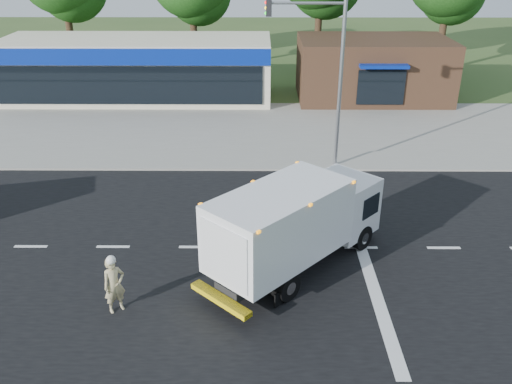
# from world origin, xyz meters

# --- Properties ---
(ground) EXTENTS (120.00, 120.00, 0.00)m
(ground) POSITION_xyz_m (0.00, 0.00, 0.00)
(ground) COLOR #385123
(ground) RESTS_ON ground
(road_asphalt) EXTENTS (60.00, 14.00, 0.02)m
(road_asphalt) POSITION_xyz_m (0.00, 0.00, 0.00)
(road_asphalt) COLOR black
(road_asphalt) RESTS_ON ground
(sidewalk) EXTENTS (60.00, 2.40, 0.12)m
(sidewalk) POSITION_xyz_m (0.00, 8.20, 0.06)
(sidewalk) COLOR gray
(sidewalk) RESTS_ON ground
(parking_apron) EXTENTS (60.00, 9.00, 0.02)m
(parking_apron) POSITION_xyz_m (0.00, 14.00, 0.01)
(parking_apron) COLOR gray
(parking_apron) RESTS_ON ground
(lane_markings) EXTENTS (55.20, 7.00, 0.01)m
(lane_markings) POSITION_xyz_m (1.35, -1.35, 0.02)
(lane_markings) COLOR silver
(lane_markings) RESTS_ON road_asphalt
(ems_box_truck) EXTENTS (6.49, 6.69, 3.16)m
(ems_box_truck) POSITION_xyz_m (0.49, -1.34, 1.82)
(ems_box_truck) COLOR black
(ems_box_truck) RESTS_ON ground
(emergency_worker) EXTENTS (0.79, 0.74, 1.92)m
(emergency_worker) POSITION_xyz_m (-4.97, -3.63, 0.94)
(emergency_worker) COLOR tan
(emergency_worker) RESTS_ON ground
(retail_strip_mall) EXTENTS (18.00, 6.20, 4.00)m
(retail_strip_mall) POSITION_xyz_m (-9.00, 19.93, 2.01)
(retail_strip_mall) COLOR beige
(retail_strip_mall) RESTS_ON ground
(brown_storefront) EXTENTS (10.00, 6.70, 4.00)m
(brown_storefront) POSITION_xyz_m (7.00, 19.98, 2.00)
(brown_storefront) COLOR #382316
(brown_storefront) RESTS_ON ground
(traffic_signal_pole) EXTENTS (3.51, 0.25, 8.00)m
(traffic_signal_pole) POSITION_xyz_m (2.35, 7.60, 4.92)
(traffic_signal_pole) COLOR gray
(traffic_signal_pole) RESTS_ON ground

